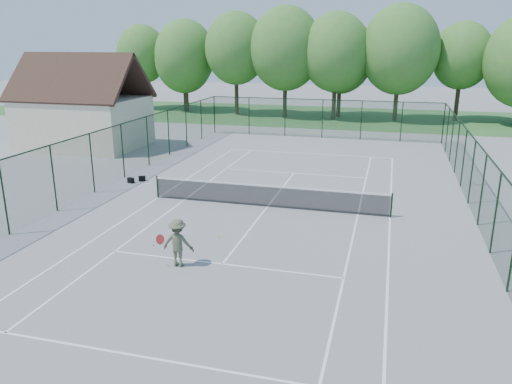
{
  "coord_description": "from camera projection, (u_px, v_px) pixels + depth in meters",
  "views": [
    {
      "loc": [
        5.19,
        -21.18,
        7.28
      ],
      "look_at": [
        0.0,
        -2.0,
        1.3
      ],
      "focal_mm": 35.0,
      "sensor_mm": 36.0,
      "label": 1
    }
  ],
  "objects": [
    {
      "name": "tree_line_far",
      "position": [
        341.0,
        56.0,
        48.97
      ],
      "size": [
        39.4,
        6.4,
        9.7
      ],
      "color": "#3A2E1D",
      "rests_on": "ground"
    },
    {
      "name": "ground",
      "position": [
        267.0,
        207.0,
        22.97
      ],
      "size": [
        140.0,
        140.0,
        0.0
      ],
      "primitive_type": "plane",
      "color": "gray",
      "rests_on": "ground"
    },
    {
      "name": "court_lines",
      "position": [
        267.0,
        207.0,
        22.97
      ],
      "size": [
        11.05,
        23.85,
        0.01
      ],
      "color": "white",
      "rests_on": "ground"
    },
    {
      "name": "tennis_player",
      "position": [
        178.0,
        243.0,
        16.7
      ],
      "size": [
        2.23,
        0.92,
        1.67
      ],
      "color": "#56593E",
      "rests_on": "ground"
    },
    {
      "name": "fence_enclosure",
      "position": [
        268.0,
        174.0,
        22.52
      ],
      "size": [
        18.05,
        36.05,
        3.02
      ],
      "color": "#1D3923",
      "rests_on": "ground"
    },
    {
      "name": "grass_far",
      "position": [
        338.0,
        117.0,
        50.7
      ],
      "size": [
        80.0,
        16.0,
        0.01
      ],
      "primitive_type": "cube",
      "color": "#376C31",
      "rests_on": "ground"
    },
    {
      "name": "utility_building",
      "position": [
        82.0,
        103.0,
        35.31
      ],
      "size": [
        8.6,
        6.27,
        6.63
      ],
      "color": "beige",
      "rests_on": "ground"
    },
    {
      "name": "sports_bag_a",
      "position": [
        131.0,
        180.0,
        26.86
      ],
      "size": [
        0.39,
        0.31,
        0.28
      ],
      "primitive_type": "cube",
      "rotation": [
        0.0,
        0.0,
        -0.33
      ],
      "color": "black",
      "rests_on": "ground"
    },
    {
      "name": "tennis_net",
      "position": [
        267.0,
        195.0,
        22.8
      ],
      "size": [
        11.08,
        0.08,
        1.1
      ],
      "color": "black",
      "rests_on": "ground"
    },
    {
      "name": "sports_bag_b",
      "position": [
        142.0,
        179.0,
        27.21
      ],
      "size": [
        0.42,
        0.35,
        0.28
      ],
      "primitive_type": "cube",
      "rotation": [
        0.0,
        0.0,
        0.41
      ],
      "color": "black",
      "rests_on": "ground"
    }
  ]
}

